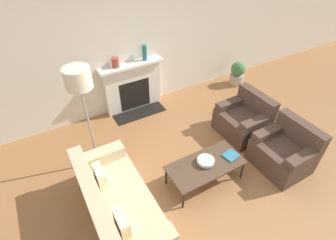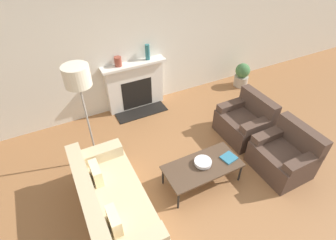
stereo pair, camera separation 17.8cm
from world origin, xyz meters
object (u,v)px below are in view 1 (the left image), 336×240
Objects in this scene: armchair_near at (284,152)px; armchair_far at (244,120)px; potted_plant at (237,73)px; mantel_vase_center_left at (145,53)px; floor_lamp at (80,86)px; fireplace at (133,87)px; couch at (117,206)px; coffee_table at (206,165)px; book at (231,155)px; bowl at (206,161)px; mantel_vase_left at (115,63)px.

armchair_near is 1.00× the size of armchair_far.
armchair_far reaches higher than potted_plant.
floor_lamp is at bearing -141.85° from mantel_vase_center_left.
fireplace is 2.77m from couch.
coffee_table is at bearing -105.35° from armchair_near.
coffee_table is at bearing 162.53° from book.
coffee_table is (1.46, -0.04, 0.06)m from couch.
floor_lamp is at bearing -120.28° from armchair_near.
couch is 5.75× the size of mantel_vase_center_left.
bowl is (0.01, 0.02, 0.07)m from coffee_table.
bowl is 0.86× the size of mantel_vase_center_left.
fireplace is 2.05m from floor_lamp.
coffee_table is at bearing -118.46° from bowl.
armchair_near is at bearing -62.00° from fireplace.
armchair_far is 2.40m from mantel_vase_center_left.
mantel_vase_center_left is at bearing 171.30° from potted_plant.
book is 0.44× the size of potted_plant.
couch is at bearing -118.58° from fireplace.
potted_plant is at bearing 35.94° from book.
couch is 7.04× the size of book.
armchair_near is at bearing -16.46° from bowl.
bowl is (-1.36, 0.40, 0.12)m from armchair_near.
floor_lamp is 4.24m from potted_plant.
fireplace reaches higher than armchair_far.
bowl is at bearing -140.35° from potted_plant.
floor_lamp is at bearing 139.25° from bowl.
armchair_near is 2.75× the size of mantel_vase_center_left.
fireplace is 2.60m from book.
mantel_vase_left is (-0.31, 0.01, 0.65)m from fireplace.
mantel_vase_left is at bearing 52.72° from floor_lamp.
book is 0.82× the size of mantel_vase_center_left.
armchair_near is 3.36× the size of book.
armchair_near is 1.42m from bowl.
armchair_far is 0.72× the size of coffee_table.
bowl is at bearing -79.38° from mantel_vase_left.
fireplace is at bearing 93.03° from book.
armchair_near is 3.50m from mantel_vase_left.
mantel_vase_left reaches higher than fireplace.
mantel_vase_center_left is at bearing 38.15° from floor_lamp.
floor_lamp reaches higher than mantel_vase_left.
mantel_vase_left is (-0.45, 2.49, 0.81)m from coffee_table.
bowl is 2.59m from mantel_vase_center_left.
floor_lamp is (0.07, 1.20, 1.28)m from couch.
floor_lamp reaches higher than book.
armchair_far is (1.51, -1.85, -0.21)m from fireplace.
armchair_near is 3.45m from floor_lamp.
floor_lamp reaches higher than potted_plant.
floor_lamp is 5.83× the size of mantel_vase_center_left.
coffee_table is at bearing -79.79° from mantel_vase_left.
floor_lamp is (-1.26, -1.23, 1.06)m from fireplace.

